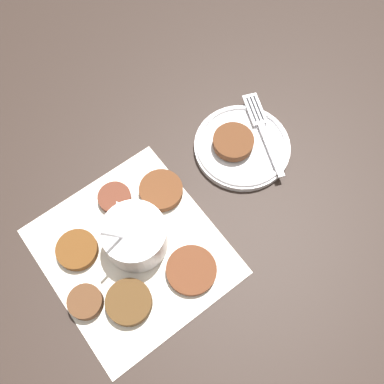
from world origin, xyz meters
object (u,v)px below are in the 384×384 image
fork (263,124)px  serving_plate (244,145)px  sauce_bowl (137,236)px  fritter_on_plate (235,141)px

fork → serving_plate: bearing=107.4°
sauce_bowl → fritter_on_plate: (0.07, -0.24, -0.01)m
serving_plate → fork: size_ratio=0.98×
fritter_on_plate → fork: fritter_on_plate is taller
sauce_bowl → serving_plate: (0.07, -0.26, -0.02)m
serving_plate → sauce_bowl: bearing=104.4°
sauce_bowl → fritter_on_plate: 0.25m
serving_plate → fork: fork is taller
serving_plate → fork: (0.02, -0.05, 0.01)m
fritter_on_plate → fork: size_ratio=0.41×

